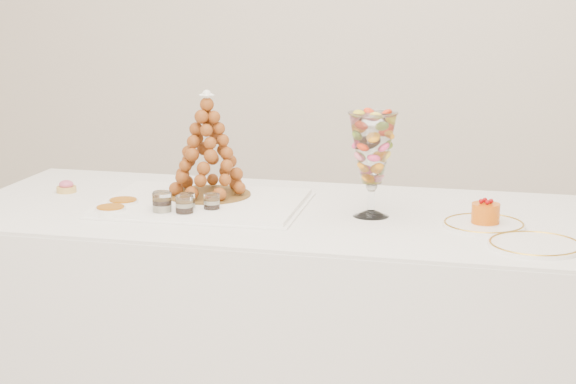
# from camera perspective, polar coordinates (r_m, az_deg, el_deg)

# --- Properties ---
(buffet_table) EXTENTS (2.19, 0.90, 0.83)m
(buffet_table) POSITION_cam_1_polar(r_m,az_deg,el_deg) (3.10, 0.99, -8.62)
(buffet_table) COLOR white
(buffet_table) RESTS_ON ground
(lace_tray) EXTENTS (0.63, 0.49, 0.02)m
(lace_tray) POSITION_cam_1_polar(r_m,az_deg,el_deg) (3.05, -5.02, -0.66)
(lace_tray) COLOR white
(lace_tray) RESTS_ON buffet_table
(macaron_vase) EXTENTS (0.14, 0.14, 0.32)m
(macaron_vase) POSITION_cam_1_polar(r_m,az_deg,el_deg) (2.89, 5.02, 2.52)
(macaron_vase) COLOR white
(macaron_vase) RESTS_ON buffet_table
(cake_plate) EXTENTS (0.24, 0.24, 0.01)m
(cake_plate) POSITION_cam_1_polar(r_m,az_deg,el_deg) (2.85, 11.52, -1.92)
(cake_plate) COLOR white
(cake_plate) RESTS_ON buffet_table
(spare_plate) EXTENTS (0.25, 0.25, 0.01)m
(spare_plate) POSITION_cam_1_polar(r_m,az_deg,el_deg) (2.67, 14.44, -3.07)
(spare_plate) COLOR white
(spare_plate) RESTS_ON buffet_table
(pink_tart) EXTENTS (0.07, 0.07, 0.04)m
(pink_tart) POSITION_cam_1_polar(r_m,az_deg,el_deg) (3.32, -13.00, 0.28)
(pink_tart) COLOR tan
(pink_tart) RESTS_ON buffet_table
(verrine_a) EXTENTS (0.06, 0.06, 0.07)m
(verrine_a) POSITION_cam_1_polar(r_m,az_deg,el_deg) (2.96, -7.49, -0.64)
(verrine_a) COLOR white
(verrine_a) RESTS_ON buffet_table
(verrine_b) EXTENTS (0.05, 0.05, 0.06)m
(verrine_b) POSITION_cam_1_polar(r_m,az_deg,el_deg) (2.95, -5.99, -0.70)
(verrine_b) COLOR white
(verrine_b) RESTS_ON buffet_table
(verrine_c) EXTENTS (0.05, 0.05, 0.07)m
(verrine_c) POSITION_cam_1_polar(r_m,az_deg,el_deg) (2.93, -4.54, -0.75)
(verrine_c) COLOR white
(verrine_c) RESTS_ON buffet_table
(verrine_d) EXTENTS (0.06, 0.06, 0.08)m
(verrine_d) POSITION_cam_1_polar(r_m,az_deg,el_deg) (2.91, -7.47, -0.80)
(verrine_d) COLOR white
(verrine_d) RESTS_ON buffet_table
(verrine_e) EXTENTS (0.06, 0.06, 0.07)m
(verrine_e) POSITION_cam_1_polar(r_m,az_deg,el_deg) (2.89, -6.15, -0.93)
(verrine_e) COLOR white
(verrine_e) RESTS_ON buffet_table
(ramekin_back) EXTENTS (0.09, 0.09, 0.03)m
(ramekin_back) POSITION_cam_1_polar(r_m,az_deg,el_deg) (3.04, -9.74, -0.76)
(ramekin_back) COLOR white
(ramekin_back) RESTS_ON buffet_table
(ramekin_front) EXTENTS (0.09, 0.09, 0.03)m
(ramekin_front) POSITION_cam_1_polar(r_m,az_deg,el_deg) (2.95, -10.47, -1.19)
(ramekin_front) COLOR white
(ramekin_front) RESTS_ON buffet_table
(croquembouche) EXTENTS (0.28, 0.28, 0.34)m
(croquembouche) POSITION_cam_1_polar(r_m,az_deg,el_deg) (3.08, -4.79, 2.80)
(croquembouche) COLOR brown
(croquembouche) RESTS_ON lace_tray
(mousse_cake) EXTENTS (0.08, 0.08, 0.07)m
(mousse_cake) POSITION_cam_1_polar(r_m,az_deg,el_deg) (2.85, 11.63, -1.22)
(mousse_cake) COLOR #D65A09
(mousse_cake) RESTS_ON cake_plate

